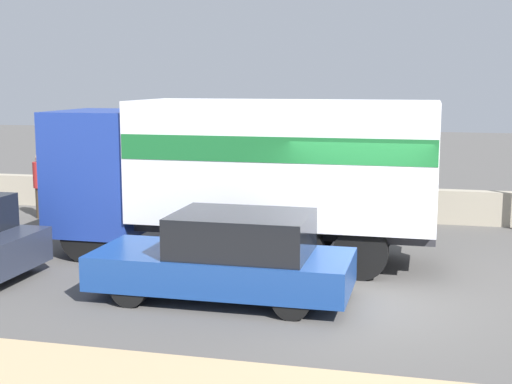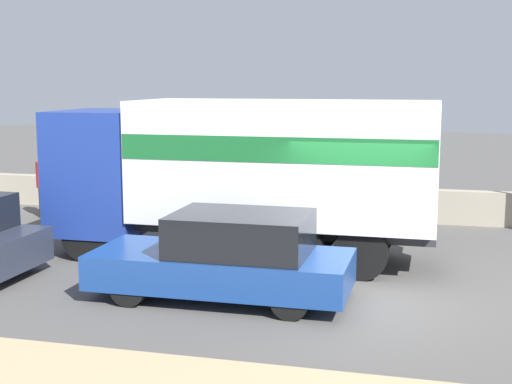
% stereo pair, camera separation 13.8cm
% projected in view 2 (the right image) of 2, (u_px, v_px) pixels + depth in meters
% --- Properties ---
extents(ground_plane, '(80.00, 80.00, 0.00)m').
position_uv_depth(ground_plane, '(349.00, 302.00, 11.59)').
color(ground_plane, '#514F4C').
extents(stone_wall_backdrop, '(60.00, 0.35, 0.85)m').
position_uv_depth(stone_wall_backdrop, '(383.00, 204.00, 18.24)').
color(stone_wall_backdrop, '#A39984').
rests_on(stone_wall_backdrop, ground_plane).
extents(box_truck, '(7.66, 2.36, 3.18)m').
position_uv_depth(box_truck, '(247.00, 166.00, 14.09)').
color(box_truck, navy).
rests_on(box_truck, ground_plane).
extents(car_hatchback, '(4.24, 1.76, 1.44)m').
position_uv_depth(car_hatchback, '(228.00, 257.00, 11.65)').
color(car_hatchback, navy).
rests_on(car_hatchback, ground_plane).
extents(pedestrian, '(0.37, 0.37, 1.69)m').
position_uv_depth(pedestrian, '(44.00, 184.00, 18.60)').
color(pedestrian, '#473828').
rests_on(pedestrian, ground_plane).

